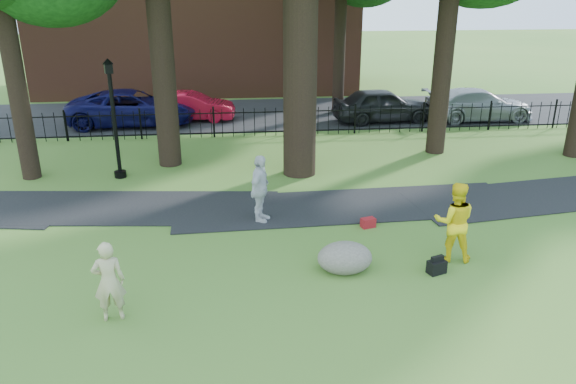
{
  "coord_description": "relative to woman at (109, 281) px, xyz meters",
  "views": [
    {
      "loc": [
        -2.23,
        -11.08,
        6.31
      ],
      "look_at": [
        -0.9,
        2.0,
        1.26
      ],
      "focal_mm": 35.0,
      "sensor_mm": 36.0,
      "label": 1
    }
  ],
  "objects": [
    {
      "name": "navy_van",
      "position": [
        -2.01,
        15.86,
        -0.05
      ],
      "size": [
        5.73,
        2.8,
        1.57
      ],
      "primitive_type": "imported",
      "rotation": [
        0.0,
        0.0,
        1.61
      ],
      "color": "#0D0D44",
      "rests_on": "ground"
    },
    {
      "name": "man",
      "position": [
        7.56,
        1.77,
        0.13
      ],
      "size": [
        1.08,
        0.93,
        1.94
      ],
      "primitive_type": "imported",
      "rotation": [
        0.0,
        0.0,
        2.91
      ],
      "color": "yellow",
      "rests_on": "ground"
    },
    {
      "name": "iron_fence",
      "position": [
        4.71,
        13.33,
        -0.24
      ],
      "size": [
        44.0,
        0.04,
        1.2
      ],
      "color": "black",
      "rests_on": "ground"
    },
    {
      "name": "street",
      "position": [
        4.71,
        17.33,
        -0.84
      ],
      "size": [
        80.0,
        7.0,
        0.02
      ],
      "primitive_type": "cube",
      "color": "black",
      "rests_on": "ground"
    },
    {
      "name": "footpath",
      "position": [
        5.71,
        5.23,
        -0.84
      ],
      "size": [
        36.07,
        3.85,
        0.03
      ],
      "primitive_type": "cube",
      "rotation": [
        0.0,
        0.0,
        0.03
      ],
      "color": "black",
      "rests_on": "ground"
    },
    {
      "name": "red_bag",
      "position": [
        6.02,
        3.74,
        -0.71
      ],
      "size": [
        0.42,
        0.32,
        0.25
      ],
      "primitive_type": "cube",
      "rotation": [
        0.0,
        0.0,
        0.27
      ],
      "color": "maroon",
      "rests_on": "ground"
    },
    {
      "name": "woman",
      "position": [
        0.0,
        0.0,
        0.0
      ],
      "size": [
        0.67,
        0.5,
        1.67
      ],
      "primitive_type": "imported",
      "rotation": [
        0.0,
        0.0,
        3.31
      ],
      "color": "tan",
      "rests_on": "ground"
    },
    {
      "name": "pedestrian",
      "position": [
        3.16,
        4.43,
        0.11
      ],
      "size": [
        0.87,
        1.2,
        1.89
      ],
      "primitive_type": "imported",
      "rotation": [
        0.0,
        0.0,
        1.16
      ],
      "color": "silver",
      "rests_on": "ground"
    },
    {
      "name": "lamppost",
      "position": [
        -1.33,
        8.55,
        1.09
      ],
      "size": [
        0.39,
        0.39,
        3.94
      ],
      "rotation": [
        0.0,
        0.0,
        0.35
      ],
      "color": "black",
      "rests_on": "ground"
    },
    {
      "name": "ground",
      "position": [
        4.71,
        1.33,
        -0.84
      ],
      "size": [
        120.0,
        120.0,
        0.0
      ],
      "primitive_type": "plane",
      "color": "#417127",
      "rests_on": "ground"
    },
    {
      "name": "backpack",
      "position": [
        6.98,
        1.12,
        -0.68
      ],
      "size": [
        0.47,
        0.38,
        0.31
      ],
      "primitive_type": "cube",
      "rotation": [
        0.0,
        0.0,
        0.34
      ],
      "color": "black",
      "rests_on": "ground"
    },
    {
      "name": "red_sedan",
      "position": [
        0.6,
        16.45,
        -0.18
      ],
      "size": [
        4.11,
        1.81,
        1.31
      ],
      "primitive_type": "imported",
      "rotation": [
        0.0,
        0.0,
        1.46
      ],
      "color": "#B80E27",
      "rests_on": "ground"
    },
    {
      "name": "grey_car",
      "position": [
        9.42,
        15.32,
        -0.06
      ],
      "size": [
        4.7,
        2.21,
        1.55
      ],
      "primitive_type": "imported",
      "rotation": [
        0.0,
        0.0,
        1.66
      ],
      "color": "black",
      "rests_on": "ground"
    },
    {
      "name": "silver_car",
      "position": [
        13.95,
        15.12,
        -0.1
      ],
      "size": [
        5.07,
        2.11,
        1.46
      ],
      "primitive_type": "imported",
      "rotation": [
        0.0,
        0.0,
        1.58
      ],
      "color": "#999AA1",
      "rests_on": "ground"
    },
    {
      "name": "boulder",
      "position": [
        4.92,
        1.48,
        -0.47
      ],
      "size": [
        1.28,
        0.98,
        0.74
      ],
      "primitive_type": "ellipsoid",
      "rotation": [
        0.0,
        0.0,
        -0.02
      ],
      "color": "gray",
      "rests_on": "ground"
    }
  ]
}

